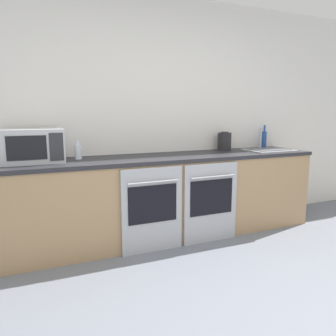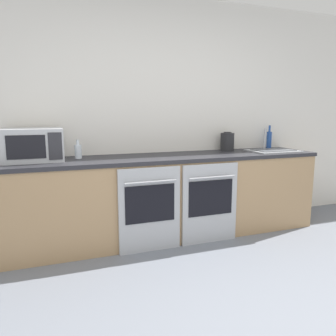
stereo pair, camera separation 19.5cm
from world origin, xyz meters
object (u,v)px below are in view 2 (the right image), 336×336
(microwave, at_px, (33,145))
(oven_left, at_px, (150,209))
(kettle, at_px, (227,142))
(bottle_blue, at_px, (269,139))
(oven_right, at_px, (210,203))
(bottle_clear, at_px, (78,151))
(sink, at_px, (273,150))

(microwave, bearing_deg, oven_left, -22.13)
(kettle, bearing_deg, bottle_blue, 4.78)
(oven_right, xyz_separation_m, bottle_clear, (-1.25, 0.45, 0.54))
(oven_left, bearing_deg, oven_right, 0.00)
(microwave, relative_size, bottle_blue, 1.85)
(oven_right, bearing_deg, bottle_clear, 160.31)
(oven_left, bearing_deg, microwave, 157.87)
(oven_right, distance_m, sink, 1.10)
(oven_right, xyz_separation_m, sink, (0.96, 0.28, 0.48))
(bottle_blue, relative_size, sink, 0.53)
(oven_right, xyz_separation_m, kettle, (0.49, 0.53, 0.57))
(oven_left, bearing_deg, bottle_blue, 18.15)
(microwave, bearing_deg, bottle_blue, 3.45)
(oven_left, xyz_separation_m, oven_right, (0.64, 0.00, 0.00))
(bottle_blue, xyz_separation_m, sink, (-0.17, -0.30, -0.10))
(microwave, relative_size, kettle, 2.41)
(microwave, distance_m, bottle_blue, 2.79)
(microwave, bearing_deg, sink, -3.00)
(bottle_clear, relative_size, bottle_blue, 0.65)
(oven_left, bearing_deg, bottle_clear, 143.54)
(bottle_blue, bearing_deg, bottle_clear, -176.78)
(oven_left, xyz_separation_m, microwave, (-1.01, 0.41, 0.62))
(microwave, height_order, bottle_blue, microwave)
(oven_right, xyz_separation_m, bottle_blue, (1.13, 0.58, 0.58))
(bottle_clear, bearing_deg, bottle_blue, 3.22)
(oven_left, distance_m, bottle_blue, 1.95)
(microwave, xyz_separation_m, bottle_blue, (2.79, 0.17, -0.04))
(oven_right, xyz_separation_m, microwave, (-1.66, 0.41, 0.62))
(oven_left, relative_size, bottle_blue, 2.84)
(oven_right, distance_m, bottle_blue, 1.39)
(bottle_clear, distance_m, bottle_blue, 2.38)
(sink, bearing_deg, bottle_blue, 60.58)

